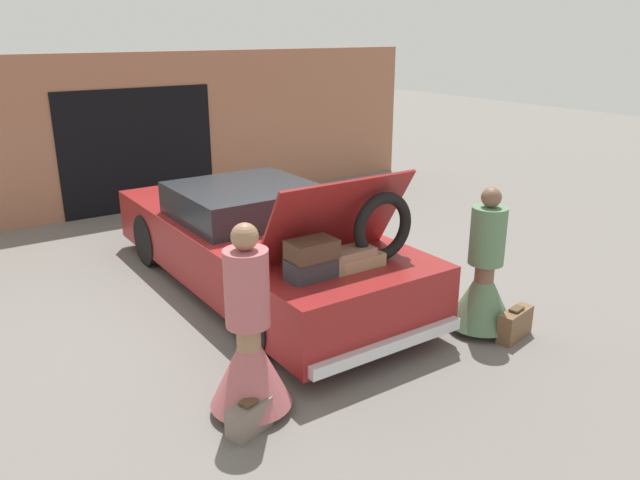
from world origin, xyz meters
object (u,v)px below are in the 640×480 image
at_px(car, 259,242).
at_px(suitcase_beside_right_person, 515,324).
at_px(person_left, 249,349).
at_px(person_right, 484,282).
at_px(suitcase_beside_left_person, 249,418).

height_order(car, suitcase_beside_right_person, car).
relative_size(car, person_left, 3.00).
height_order(person_left, person_right, person_left).
bearing_deg(suitcase_beside_right_person, person_right, 114.04).
xyz_separation_m(person_left, suitcase_beside_right_person, (3.00, -0.40, -0.44)).
height_order(suitcase_beside_left_person, suitcase_beside_right_person, suitcase_beside_right_person).
distance_m(suitcase_beside_left_person, suitcase_beside_right_person, 3.16).
bearing_deg(person_left, suitcase_beside_right_person, 90.45).
height_order(person_left, suitcase_beside_right_person, person_left).
bearing_deg(suitcase_beside_left_person, person_right, 3.91).
relative_size(person_left, person_right, 1.06).
relative_size(person_left, suitcase_beside_right_person, 3.34).
distance_m(person_left, suitcase_beside_left_person, 0.56).
distance_m(person_right, suitcase_beside_right_person, 0.56).
bearing_deg(person_right, suitcase_beside_right_person, -167.73).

